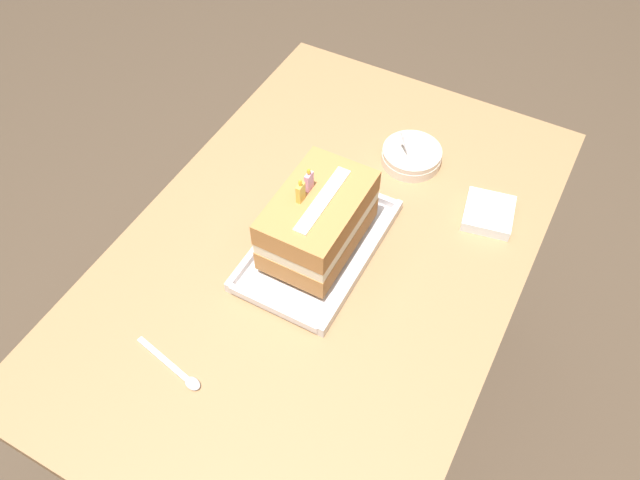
# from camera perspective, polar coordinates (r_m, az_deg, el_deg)

# --- Properties ---
(ground_plane) EXTENTS (8.00, 8.00, 0.00)m
(ground_plane) POSITION_cam_1_polar(r_m,az_deg,el_deg) (1.86, 0.16, -14.55)
(ground_plane) COLOR #4C3D2D
(dining_table) EXTENTS (1.14, 0.74, 0.73)m
(dining_table) POSITION_cam_1_polar(r_m,az_deg,el_deg) (1.31, 0.22, -3.75)
(dining_table) COLOR #9E754C
(dining_table) RESTS_ON ground_plane
(foil_tray) EXTENTS (0.34, 0.21, 0.02)m
(foil_tray) POSITION_cam_1_polar(r_m,az_deg,el_deg) (1.22, -0.24, -0.61)
(foil_tray) COLOR silver
(foil_tray) RESTS_ON dining_table
(birthday_cake) EXTENTS (0.23, 0.14, 0.17)m
(birthday_cake) POSITION_cam_1_polar(r_m,az_deg,el_deg) (1.16, -0.25, 1.72)
(birthday_cake) COLOR #BA7B41
(birthday_cake) RESTS_ON foil_tray
(bowl_stack) EXTENTS (0.13, 0.13, 0.08)m
(bowl_stack) POSITION_cam_1_polar(r_m,az_deg,el_deg) (1.39, 8.23, 7.49)
(bowl_stack) COLOR silver
(bowl_stack) RESTS_ON dining_table
(serving_spoon_near_tray) EXTENTS (0.04, 0.15, 0.01)m
(serving_spoon_near_tray) POSITION_cam_1_polar(r_m,az_deg,el_deg) (1.11, -12.35, -11.70)
(serving_spoon_near_tray) COLOR silver
(serving_spoon_near_tray) RESTS_ON dining_table
(napkin_pile) EXTENTS (0.12, 0.11, 0.02)m
(napkin_pile) POSITION_cam_1_polar(r_m,az_deg,el_deg) (1.31, 14.92, 2.33)
(napkin_pile) COLOR white
(napkin_pile) RESTS_ON dining_table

